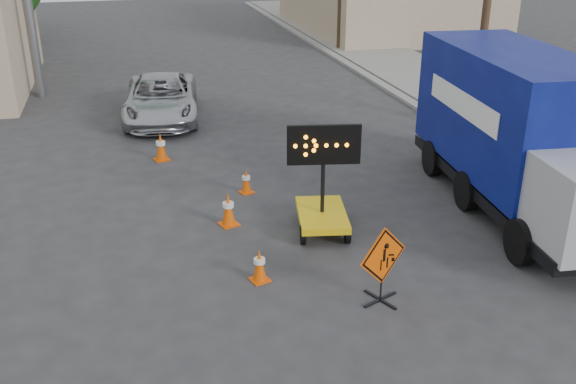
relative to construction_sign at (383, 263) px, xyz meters
name	(u,v)px	position (x,y,z in m)	size (l,w,h in m)	color
ground	(350,332)	(-0.88, -0.80, -0.80)	(100.00, 100.00, 0.00)	#2D2D30
curb_right	(392,91)	(6.32, 14.20, -0.74)	(0.40, 60.00, 0.12)	gray
sidewalk_right	(444,87)	(8.62, 14.20, -0.73)	(4.00, 60.00, 0.15)	gray
construction_sign	(383,263)	(0.00, 0.00, 0.00)	(1.06, 0.76, 1.51)	black
arrow_board	(322,207)	(-0.18, 3.03, -0.23)	(1.58, 1.93, 2.52)	#E4B90C
pickup_truck	(161,98)	(-2.97, 12.84, -0.07)	(2.44, 5.30, 1.47)	#B8BAC0
box_truck	(517,142)	(4.63, 3.14, 0.87)	(3.09, 7.97, 3.69)	black
cone_a	(259,265)	(-2.01, 1.27, -0.46)	(0.43, 0.43, 0.69)	#E24E04
cone_b	(228,209)	(-2.17, 3.86, -0.40)	(0.51, 0.51, 0.79)	#E24E04
cone_c	(246,181)	(-1.41, 5.60, -0.48)	(0.43, 0.43, 0.65)	#E24E04
cone_d	(161,147)	(-3.33, 8.61, -0.39)	(0.51, 0.51, 0.81)	#E24E04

